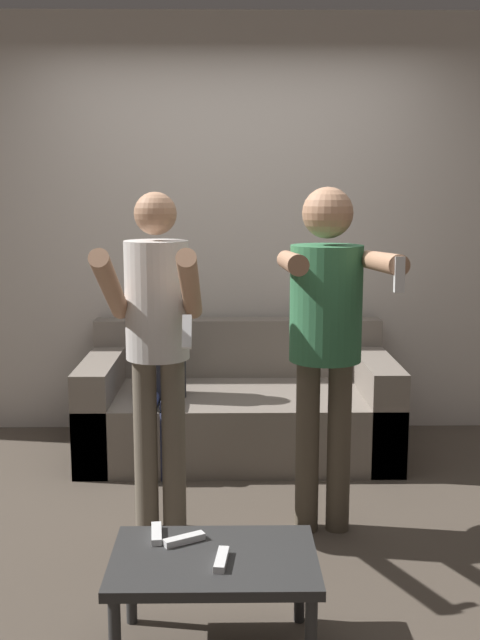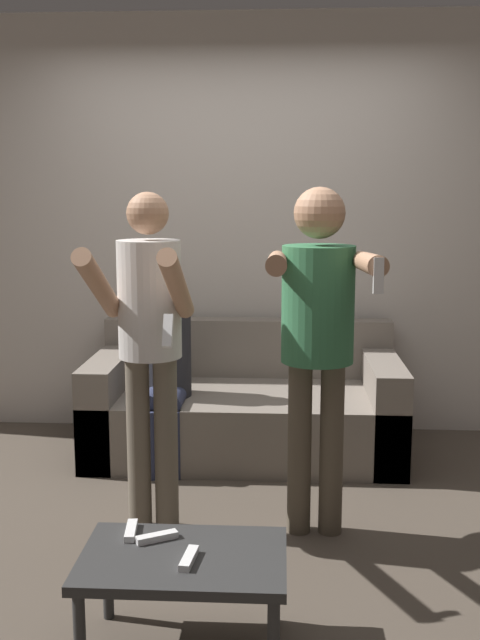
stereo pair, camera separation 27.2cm
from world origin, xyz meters
name	(u,v)px [view 2 (the right image)]	position (x,y,z in m)	size (l,w,h in m)	color
ground_plane	(225,525)	(0.00, 0.00, 0.00)	(14.00, 14.00, 0.00)	#4C4238
wall_back	(243,227)	(0.00, 1.57, 1.35)	(6.40, 0.06, 2.70)	beige
couch	(245,409)	(0.04, 1.07, 0.26)	(1.86, 0.94, 0.76)	slate
person_standing_left	(149,329)	(-0.34, -0.07, 0.97)	(0.41, 0.71, 1.58)	#6B6051
person_standing_right	(318,321)	(0.42, -0.07, 1.01)	(0.45, 0.81, 1.60)	brown
person_seated	(166,366)	(-0.40, 0.83, 0.58)	(0.27, 0.51, 1.10)	#282D47
coffee_table	(183,567)	(-0.06, -1.01, 0.32)	(0.70, 0.47, 0.36)	#2D2D2D
remote_near	(189,558)	(-0.04, -1.05, 0.37)	(0.05, 0.15, 0.02)	white
remote_mid	(157,537)	(-0.17, -0.91, 0.37)	(0.15, 0.10, 0.02)	white
remote_far	(131,531)	(-0.27, -0.86, 0.37)	(0.05, 0.15, 0.02)	white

